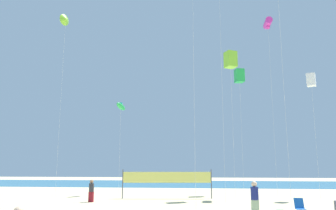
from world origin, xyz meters
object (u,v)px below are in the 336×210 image
Objects in this scene: kite_green_inflatable at (121,107)px; kite_white_box at (311,80)px; beachgoer_charcoal_shirt at (91,190)px; beachgoer_navy_shirt at (255,197)px; kite_green_box at (239,76)px; volleyball_net at (167,179)px; kite_lime_box at (231,60)px; kite_lime_delta at (66,20)px; kite_magenta_tube at (268,24)px; folding_beach_chair at (300,206)px.

kite_green_inflatable is 0.84× the size of kite_white_box.
kite_white_box is at bearing -47.06° from beachgoer_charcoal_shirt.
beachgoer_navy_shirt is 0.21× the size of kite_green_inflatable.
volleyball_net is at bearing -140.55° from kite_green_box.
kite_lime_delta reaches higher than kite_lime_box.
kite_lime_delta is at bearing -155.78° from kite_green_inflatable.
kite_green_box is at bearing 39.45° from volleyball_net.
kite_lime_delta is 18.53m from kite_green_box.
kite_magenta_tube is at bearing 30.82° from kite_lime_box.
beachgoer_navy_shirt is at bearing -31.81° from kite_lime_delta.
kite_lime_delta is at bearing 122.74° from beachgoer_navy_shirt.
kite_white_box reaches higher than folding_beach_chair.
folding_beach_chair is 0.07× the size of kite_lime_box.
folding_beach_chair is 19.87m from kite_magenta_tube.
folding_beach_chair is at bearing -80.66° from beachgoer_charcoal_shirt.
beachgoer_charcoal_shirt is at bearing -148.35° from volleyball_net.
beachgoer_navy_shirt is at bearing -106.76° from kite_magenta_tube.
kite_lime_box is 0.76× the size of kite_magenta_tube.
beachgoer_navy_shirt is at bearing -93.87° from kite_green_box.
kite_lime_box reaches higher than kite_green_inflatable.
folding_beach_chair is 14.18m from kite_white_box.
beachgoer_charcoal_shirt is 1.86× the size of folding_beach_chair.
beachgoer_navy_shirt is 0.25× the size of volleyball_net.
kite_magenta_tube is at bearing 43.29° from folding_beach_chair.
beachgoer_charcoal_shirt is 0.10× the size of kite_magenta_tube.
kite_green_box is at bearing 142.34° from kite_white_box.
kite_green_box is at bearing 75.22° from kite_lime_box.
kite_lime_box is 1.44× the size of kite_green_inflatable.
kite_white_box is (6.98, 0.26, -2.05)m from kite_lime_box.
kite_lime_box is at bearing -39.95° from beachgoer_charcoal_shirt.
beachgoer_charcoal_shirt is at bearing -155.97° from kite_magenta_tube.
kite_magenta_tube reaches higher than kite_white_box.
kite_lime_delta reaches higher than kite_magenta_tube.
folding_beach_chair is at bearing -26.35° from kite_lime_delta.
beachgoer_charcoal_shirt is at bearing -143.77° from kite_green_box.
kite_lime_box is at bearing -104.78° from kite_green_box.
kite_magenta_tube is (1.14, 11.59, 16.10)m from folding_beach_chair.
kite_white_box is at bearing 25.23° from folding_beach_chair.
beachgoer_charcoal_shirt is at bearing 128.17° from beachgoer_navy_shirt.
folding_beach_chair is 11.89m from volleyball_net.
folding_beach_chair is 0.12× the size of volleyball_net.
kite_lime_delta is (-19.95, -2.27, 0.39)m from kite_magenta_tube.
kite_green_inflatable is at bearing 98.24° from folding_beach_chair.
kite_magenta_tube is 7.39m from kite_white_box.
kite_magenta_tube is at bearing -0.32° from kite_green_inflatable.
folding_beach_chair is 0.10× the size of kite_green_inflatable.
volleyball_net is 0.58× the size of kite_lime_box.
volleyball_net is (5.39, 3.32, 0.75)m from beachgoer_charcoal_shirt.
kite_magenta_tube is at bearing 19.33° from volleyball_net.
volleyball_net is 15.34m from kite_white_box.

